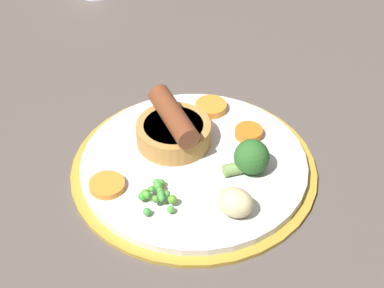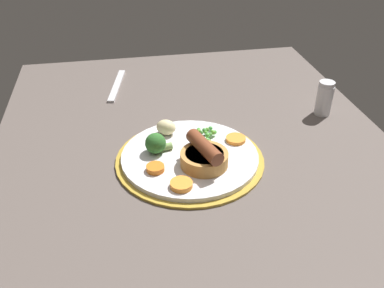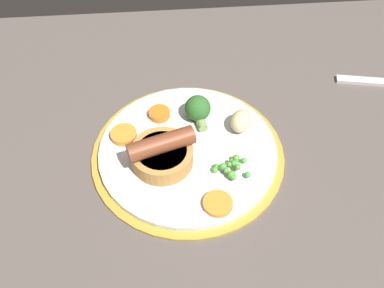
% 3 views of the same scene
% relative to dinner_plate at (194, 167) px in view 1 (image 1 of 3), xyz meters
% --- Properties ---
extents(dining_table, '(1.10, 0.80, 0.03)m').
position_rel_dinner_plate_xyz_m(dining_table, '(0.01, 0.02, -0.02)').
color(dining_table, '#564C47').
rests_on(dining_table, ground).
extents(dinner_plate, '(0.28, 0.28, 0.01)m').
position_rel_dinner_plate_xyz_m(dinner_plate, '(0.00, 0.00, 0.00)').
color(dinner_plate, '#B79333').
rests_on(dinner_plate, dining_table).
extents(sausage_pudding, '(0.10, 0.09, 0.05)m').
position_rel_dinner_plate_xyz_m(sausage_pudding, '(0.04, 0.02, 0.03)').
color(sausage_pudding, '#BC8442').
rests_on(sausage_pudding, dinner_plate).
extents(pea_pile, '(0.05, 0.04, 0.02)m').
position_rel_dinner_plate_xyz_m(pea_pile, '(-0.06, 0.05, 0.02)').
color(pea_pile, green).
rests_on(pea_pile, dinner_plate).
extents(broccoli_floret_near, '(0.04, 0.05, 0.04)m').
position_rel_dinner_plate_xyz_m(broccoli_floret_near, '(-0.02, -0.06, 0.03)').
color(broccoli_floret_near, '#2D6628').
rests_on(broccoli_floret_near, dinner_plate).
extents(potato_chunk_0, '(0.05, 0.05, 0.03)m').
position_rel_dinner_plate_xyz_m(potato_chunk_0, '(-0.08, -0.03, 0.02)').
color(potato_chunk_0, beige).
rests_on(potato_chunk_0, dinner_plate).
extents(carrot_slice_1, '(0.04, 0.04, 0.01)m').
position_rel_dinner_plate_xyz_m(carrot_slice_1, '(0.04, -0.07, 0.01)').
color(carrot_slice_1, orange).
rests_on(carrot_slice_1, dinner_plate).
extents(carrot_slice_2, '(0.05, 0.05, 0.01)m').
position_rel_dinner_plate_xyz_m(carrot_slice_2, '(0.09, -0.03, 0.01)').
color(carrot_slice_2, orange).
rests_on(carrot_slice_2, dinner_plate).
extents(carrot_slice_3, '(0.04, 0.04, 0.01)m').
position_rel_dinner_plate_xyz_m(carrot_slice_3, '(-0.03, 0.10, 0.01)').
color(carrot_slice_3, orange).
rests_on(carrot_slice_3, dinner_plate).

